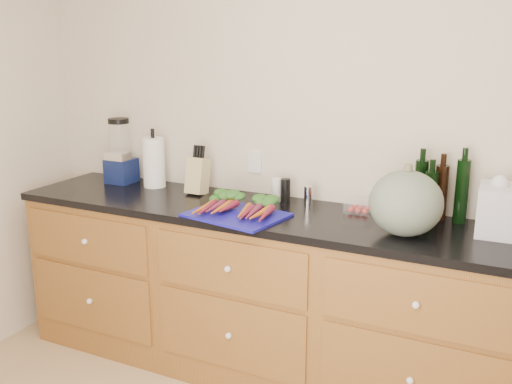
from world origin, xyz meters
The scene contains 14 objects.
wall_back centered at (0.00, 1.62, 1.30)m, with size 4.10×0.05×2.60m, color beige.
cabinets centered at (0.00, 1.30, 0.45)m, with size 3.60×0.64×0.90m.
countertop centered at (0.00, 1.30, 0.92)m, with size 3.64×0.62×0.04m, color black.
cutting_board centered at (-0.48, 1.14, 0.95)m, with size 0.47×0.35×0.01m, color #161295.
carrots centered at (-0.48, 1.19, 0.98)m, with size 0.41×0.30×0.06m.
squash centered at (0.33, 1.22, 1.09)m, with size 0.33×0.33×0.30m, color #566656.
blender_appliance centered at (-1.46, 1.46, 1.12)m, with size 0.16×0.16×0.40m.
paper_towel centered at (-1.21, 1.46, 1.09)m, with size 0.13×0.13×0.30m, color white.
knife_block centered at (-0.89, 1.44, 1.04)m, with size 0.10×0.10×0.21m, color tan.
grinder_salt centered at (-0.41, 1.48, 1.00)m, with size 0.06×0.06×0.13m, color white.
grinder_pepper centered at (-0.36, 1.48, 1.01)m, with size 0.05×0.05×0.13m, color black.
canister_chrome centered at (-0.23, 1.48, 0.99)m, with size 0.05×0.05×0.11m, color white.
tomato_box centered at (0.05, 1.47, 0.97)m, with size 0.14×0.11×0.06m, color white.
bottles centered at (0.43, 1.51, 1.08)m, with size 0.26×0.13×0.31m.
Camera 1 is at (0.80, -1.28, 1.79)m, focal length 40.00 mm.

